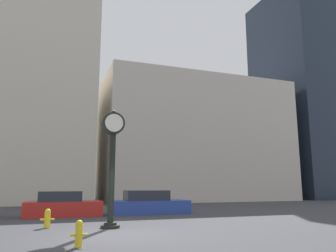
# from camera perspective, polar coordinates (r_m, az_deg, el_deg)

# --- Properties ---
(ground_plane) EXTENTS (200.00, 200.00, 0.00)m
(ground_plane) POSITION_cam_1_polar(r_m,az_deg,el_deg) (12.15, -9.40, -18.22)
(ground_plane) COLOR #38383D
(building_tall_tower) EXTENTS (13.31, 12.00, 37.42)m
(building_tall_tower) POSITION_cam_1_polar(r_m,az_deg,el_deg) (39.77, -22.63, 15.91)
(building_tall_tower) COLOR beige
(building_tall_tower) RESTS_ON ground_plane
(building_storefront_row) EXTENTS (21.26, 12.00, 13.63)m
(building_storefront_row) POSITION_cam_1_polar(r_m,az_deg,el_deg) (39.40, 4.08, -2.76)
(building_storefront_row) COLOR beige
(building_storefront_row) RESTS_ON ground_plane
(building_glass_modern) EXTENTS (8.65, 12.00, 28.89)m
(building_glass_modern) POSITION_cam_1_polar(r_m,az_deg,el_deg) (49.86, 21.93, 5.33)
(building_glass_modern) COLOR #1E2838
(building_glass_modern) RESTS_ON ground_plane
(street_clock) EXTENTS (0.93, 0.77, 4.88)m
(street_clock) POSITION_cam_1_polar(r_m,az_deg,el_deg) (13.97, -9.67, -4.91)
(street_clock) COLOR black
(street_clock) RESTS_ON ground_plane
(car_red) EXTENTS (4.14, 1.98, 1.37)m
(car_red) POSITION_cam_1_polar(r_m,az_deg,el_deg) (19.60, -17.87, -13.08)
(car_red) COLOR red
(car_red) RESTS_ON ground_plane
(car_blue) EXTENTS (4.73, 1.94, 1.39)m
(car_blue) POSITION_cam_1_polar(r_m,az_deg,el_deg) (20.53, -3.34, -13.38)
(car_blue) COLOR #28429E
(car_blue) RESTS_ON ground_plane
(fire_hydrant_near) EXTENTS (0.47, 0.20, 0.74)m
(fire_hydrant_near) POSITION_cam_1_polar(r_m,az_deg,el_deg) (9.99, -15.26, -17.58)
(fire_hydrant_near) COLOR yellow
(fire_hydrant_near) RESTS_ON ground_plane
(fire_hydrant_far) EXTENTS (0.55, 0.24, 0.76)m
(fire_hydrant_far) POSITION_cam_1_polar(r_m,az_deg,el_deg) (14.70, -20.26, -14.81)
(fire_hydrant_far) COLOR yellow
(fire_hydrant_far) RESTS_ON ground_plane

